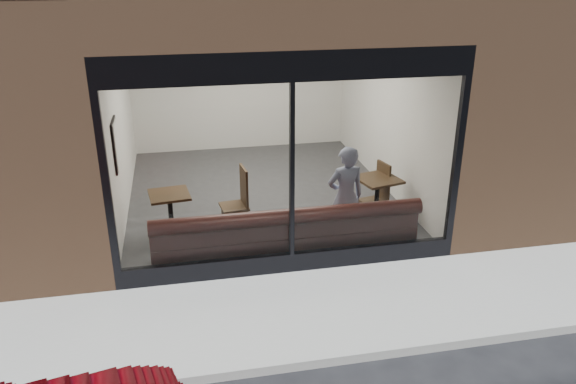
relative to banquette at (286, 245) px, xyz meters
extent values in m
plane|color=black|center=(0.00, -2.45, -0.23)|extent=(120.00, 120.00, 0.00)
cube|color=gray|center=(0.00, -1.45, -0.22)|extent=(40.00, 2.00, 0.01)
cube|color=gray|center=(0.00, -2.50, -0.17)|extent=(40.00, 0.10, 0.12)
cube|color=brown|center=(-3.75, 5.55, 1.38)|extent=(2.50, 12.00, 3.20)
cube|color=brown|center=(3.75, 5.55, 1.38)|extent=(2.50, 12.00, 3.20)
cube|color=brown|center=(0.00, 8.55, 1.38)|extent=(5.00, 6.00, 3.20)
plane|color=#2D2D30|center=(0.00, 2.55, -0.21)|extent=(6.00, 6.00, 0.00)
plane|color=white|center=(0.00, 2.55, 2.97)|extent=(6.00, 6.00, 0.00)
plane|color=silver|center=(0.00, 5.54, 1.37)|extent=(5.00, 0.00, 5.00)
plane|color=silver|center=(-2.49, 2.55, 1.37)|extent=(0.00, 6.00, 6.00)
plane|color=silver|center=(2.49, 2.55, 1.37)|extent=(0.00, 6.00, 6.00)
cube|color=black|center=(0.00, -0.40, -0.08)|extent=(5.00, 0.10, 0.30)
cube|color=black|center=(0.00, -0.40, 2.77)|extent=(5.00, 0.10, 0.40)
cube|color=black|center=(0.00, -0.40, 1.32)|extent=(0.06, 0.10, 2.50)
plane|color=white|center=(0.00, -0.43, 1.33)|extent=(4.80, 0.00, 4.80)
cube|color=#381514|center=(0.00, 0.00, 0.00)|extent=(4.00, 0.55, 0.45)
imported|color=#8C94B5|center=(0.99, 0.26, 0.60)|extent=(0.64, 0.46, 1.65)
cube|color=#302012|center=(-1.71, 1.11, 0.52)|extent=(0.70, 0.70, 0.04)
cube|color=#302012|center=(1.83, 1.09, 0.52)|extent=(0.82, 0.82, 0.04)
cube|color=#302012|center=(-0.63, 1.56, 0.01)|extent=(0.51, 0.51, 0.04)
cube|color=#302012|center=(1.84, 1.28, 0.01)|extent=(0.48, 0.48, 0.04)
cube|color=white|center=(-2.45, 1.34, 1.33)|extent=(0.02, 0.56, 0.75)
camera|label=1|loc=(-1.48, -7.44, 4.04)|focal=35.00mm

